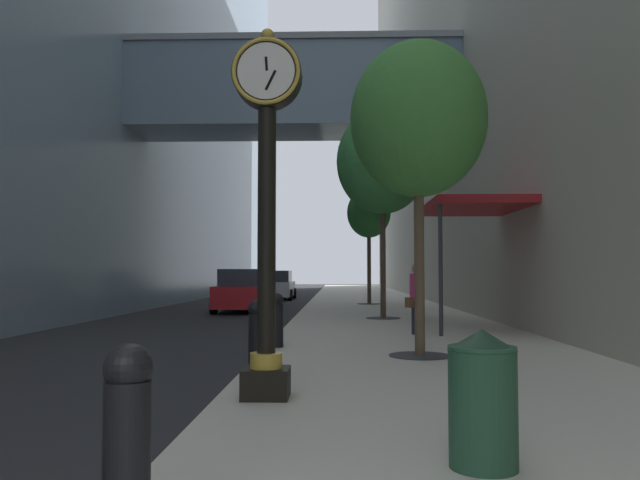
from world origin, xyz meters
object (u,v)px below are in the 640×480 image
object	(u,v)px
bollard_third	(257,333)
pedestrian_walking	(416,297)
street_tree_near	(418,120)
car_red_mid	(244,291)
bollard_nearest	(127,431)
bollard_fourth	(276,319)
street_clock	(267,192)
street_tree_mid_near	(382,162)
street_tree_mid_far	(369,213)
car_white_near	(277,286)
trash_bin	(483,396)

from	to	relation	value
bollard_third	pedestrian_walking	size ratio (longest dim) A/B	0.63
street_tree_near	car_red_mid	distance (m)	15.55
street_tree_near	car_red_mid	bearing A→B (deg)	110.47
bollard_nearest	car_red_mid	size ratio (longest dim) A/B	0.24
bollard_fourth	street_tree_near	world-z (taller)	street_tree_near
street_clock	street_tree_near	bearing A→B (deg)	58.14
bollard_third	street_tree_mid_near	world-z (taller)	street_tree_mid_near
bollard_nearest	bollard_third	distance (m)	5.83
bollard_third	street_tree_mid_far	world-z (taller)	street_tree_mid_far
bollard_third	pedestrian_walking	distance (m)	6.35
street_tree_mid_far	street_clock	bearing A→B (deg)	-96.08
street_tree_mid_near	car_white_near	world-z (taller)	street_tree_mid_near
bollard_third	bollard_fourth	bearing A→B (deg)	90.00
street_clock	street_tree_mid_near	world-z (taller)	street_tree_mid_near
street_clock	trash_bin	bearing A→B (deg)	-52.61
street_tree_near	street_tree_mid_near	size ratio (longest dim) A/B	0.83
bollard_nearest	car_white_near	xyz separation A→B (m)	(-2.39, 33.13, 0.12)
street_clock	bollard_fourth	xyz separation A→B (m)	(-0.37, 4.97, -1.88)
trash_bin	street_tree_mid_near	bearing A→B (deg)	88.71
bollard_nearest	bollard_fourth	bearing A→B (deg)	90.00
bollard_nearest	pedestrian_walking	distance (m)	11.78
street_tree_near	street_tree_mid_far	world-z (taller)	street_tree_near
bollard_third	bollard_nearest	bearing A→B (deg)	-90.00
trash_bin	car_red_mid	bearing A→B (deg)	103.60
street_clock	street_tree_near	distance (m)	4.72
bollard_third	trash_bin	distance (m)	5.18
street_tree_mid_far	trash_bin	size ratio (longest dim) A/B	5.19
street_tree_mid_far	car_red_mid	distance (m)	7.38
street_tree_near	car_white_near	distance (m)	26.38
bollard_fourth	trash_bin	bearing A→B (deg)	-72.81
street_tree_near	street_tree_mid_near	xyz separation A→B (m)	(0.00, 8.97, 0.84)
trash_bin	car_white_near	xyz separation A→B (m)	(-4.72, 31.93, 0.15)
car_white_near	bollard_third	bearing A→B (deg)	-85.00
street_clock	bollard_fourth	distance (m)	5.33
car_white_near	trash_bin	bearing A→B (deg)	-81.59
bollard_nearest	bollard_third	xyz separation A→B (m)	(0.00, 5.83, 0.00)
bollard_third	car_red_mid	world-z (taller)	car_red_mid
bollard_third	car_red_mid	distance (m)	16.06
car_white_near	car_red_mid	distance (m)	11.46
bollard_third	trash_bin	xyz separation A→B (m)	(2.33, -4.62, -0.03)
street_tree_near	trash_bin	world-z (taller)	street_tree_near
pedestrian_walking	street_tree_mid_far	bearing A→B (deg)	91.76
pedestrian_walking	car_white_near	xyz separation A→B (m)	(-5.50, 21.77, -0.21)
street_tree_mid_far	car_red_mid	size ratio (longest dim) A/B	1.23
bollard_nearest	street_tree_near	distance (m)	8.75
bollard_fourth	car_white_near	bearing A→B (deg)	95.60
trash_bin	pedestrian_walking	bearing A→B (deg)	85.63
street_tree_near	car_red_mid	xyz separation A→B (m)	(-5.30, 14.19, -3.52)
street_tree_mid_near	trash_bin	bearing A→B (deg)	-91.29
bollard_fourth	pedestrian_walking	size ratio (longest dim) A/B	0.63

